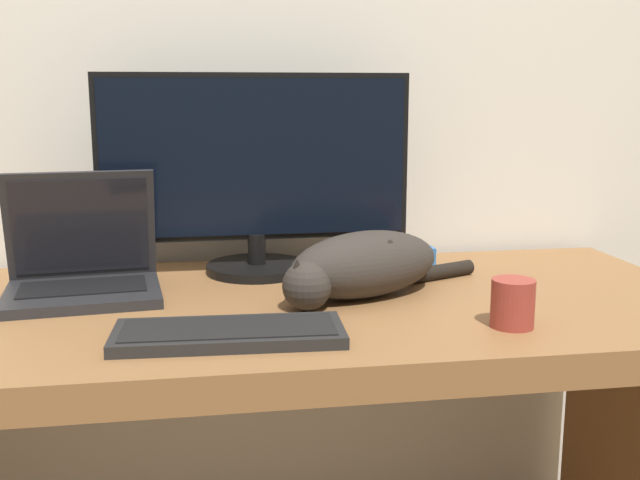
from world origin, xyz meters
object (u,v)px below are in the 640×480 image
Objects in this scene: monitor at (255,173)px; external_keyboard at (229,333)px; coffee_mug at (513,303)px; cat at (362,264)px; laptop at (82,271)px.

monitor reaches higher than external_keyboard.
monitor is 0.65m from coffee_mug.
laptop is at bearing 146.05° from cat.
external_keyboard is at bearing 178.80° from coffee_mug.
monitor is 2.16× the size of laptop.
laptop is (-0.36, -0.14, -0.17)m from monitor.
monitor is 1.79× the size of external_keyboard.
monitor is at bearing 82.40° from external_keyboard.
coffee_mug is at bearing -29.66° from laptop.
external_keyboard is at bearing -100.21° from monitor.
laptop is 0.42m from external_keyboard.
laptop is 0.83× the size of external_keyboard.
cat reaches higher than external_keyboard.
monitor is at bearing 15.57° from laptop.
coffee_mug is (0.48, -0.01, 0.03)m from external_keyboard.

